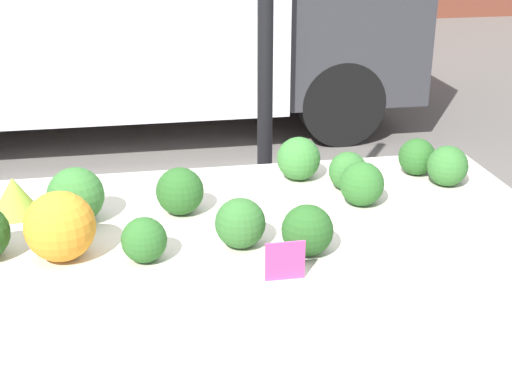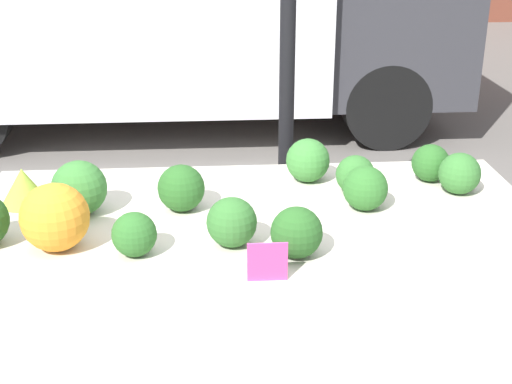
# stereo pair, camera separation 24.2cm
# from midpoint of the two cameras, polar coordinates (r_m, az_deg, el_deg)

# --- Properties ---
(tent_pole) EXTENTS (0.07, 0.07, 2.39)m
(tent_pole) POSITION_cam_midpoint_polar(r_m,az_deg,el_deg) (3.21, 4.73, 11.03)
(tent_pole) COLOR black
(tent_pole) RESTS_ON ground_plane
(market_table) EXTENTS (1.97, 0.96, 0.82)m
(market_table) POSITION_cam_midpoint_polar(r_m,az_deg,el_deg) (2.44, 2.97, -4.41)
(market_table) COLOR beige
(market_table) RESTS_ON ground_plane
(orange_cauliflower) EXTENTS (0.21, 0.21, 0.21)m
(orange_cauliflower) POSITION_cam_midpoint_polar(r_m,az_deg,el_deg) (2.22, -12.84, -2.05)
(orange_cauliflower) COLOR orange
(orange_cauliflower) RESTS_ON market_table
(romanesco_head) EXTENTS (0.17, 0.17, 0.13)m
(romanesco_head) POSITION_cam_midpoint_polar(r_m,az_deg,el_deg) (2.60, -15.61, 0.39)
(romanesco_head) COLOR #93B238
(romanesco_head) RESTS_ON market_table
(broccoli_head_0) EXTENTS (0.14, 0.14, 0.14)m
(broccoli_head_0) POSITION_cam_midpoint_polar(r_m,az_deg,el_deg) (2.64, 10.57, 1.32)
(broccoli_head_0) COLOR #336B2D
(broccoli_head_0) RESTS_ON market_table
(broccoli_head_1) EXTENTS (0.16, 0.16, 0.16)m
(broccoli_head_1) POSITION_cam_midpoint_polar(r_m,az_deg,el_deg) (2.15, 6.51, -3.31)
(broccoli_head_1) COLOR #285B23
(broccoli_head_1) RESTS_ON market_table
(broccoli_head_3) EXTENTS (0.16, 0.16, 0.16)m
(broccoli_head_3) POSITION_cam_midpoint_polar(r_m,az_deg,el_deg) (2.51, 11.49, 0.24)
(broccoli_head_3) COLOR #2D6628
(broccoli_head_3) RESTS_ON market_table
(broccoli_head_5) EXTENTS (0.16, 0.16, 0.16)m
(broccoli_head_5) POSITION_cam_midpoint_polar(r_m,az_deg,el_deg) (2.20, 1.20, -2.50)
(broccoli_head_5) COLOR #336B2D
(broccoli_head_5) RESTS_ON market_table
(broccoli_head_6) EXTENTS (0.19, 0.19, 0.19)m
(broccoli_head_6) POSITION_cam_midpoint_polar(r_m,az_deg,el_deg) (2.46, -11.26, 0.26)
(broccoli_head_6) COLOR #387533
(broccoli_head_6) RESTS_ON market_table
(broccoli_head_7) EXTENTS (0.14, 0.14, 0.14)m
(broccoli_head_7) POSITION_cam_midpoint_polar(r_m,az_deg,el_deg) (2.16, -6.57, -3.46)
(broccoli_head_7) COLOR #2D6628
(broccoli_head_7) RESTS_ON market_table
(broccoli_head_8) EXTENTS (0.14, 0.14, 0.14)m
(broccoli_head_8) POSITION_cam_midpoint_polar(r_m,az_deg,el_deg) (2.82, 16.21, 2.20)
(broccoli_head_8) COLOR #285B23
(broccoli_head_8) RESTS_ON market_table
(broccoli_head_9) EXTENTS (0.16, 0.16, 0.16)m
(broccoli_head_9) POSITION_cam_midpoint_polar(r_m,az_deg,el_deg) (2.45, -3.21, 0.26)
(broccoli_head_9) COLOR #285B23
(broccoli_head_9) RESTS_ON market_table
(broccoli_head_10) EXTENTS (0.17, 0.17, 0.17)m
(broccoli_head_10) POSITION_cam_midpoint_polar(r_m,az_deg,el_deg) (2.72, 6.72, 2.48)
(broccoli_head_10) COLOR #387533
(broccoli_head_10) RESTS_ON market_table
(broccoli_head_11) EXTENTS (0.15, 0.15, 0.15)m
(broccoli_head_11) POSITION_cam_midpoint_polar(r_m,az_deg,el_deg) (2.73, 18.45, 1.36)
(broccoli_head_11) COLOR #336B2D
(broccoli_head_11) RESTS_ON market_table
(price_sign) EXTENTS (0.11, 0.01, 0.12)m
(price_sign) POSITION_cam_midpoint_polar(r_m,az_deg,el_deg) (2.02, 4.45, -5.68)
(price_sign) COLOR #EF4793
(price_sign) RESTS_ON market_table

